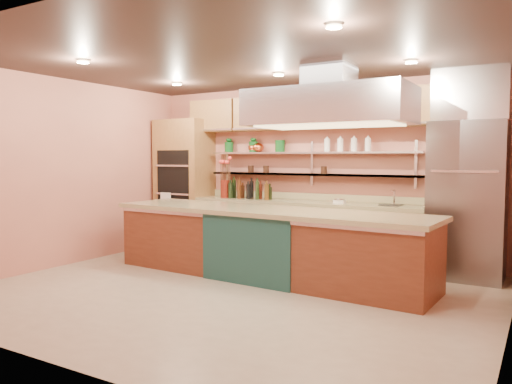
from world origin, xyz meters
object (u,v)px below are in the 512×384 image
Objects in this scene: refrigerator at (467,201)px; island at (265,243)px; green_canister at (280,146)px; copper_kettle at (258,147)px; flower_vase at (225,189)px; kitchen_scale at (340,200)px.

island is (-2.35, -1.31, -0.58)m from refrigerator.
green_canister is (-0.59, 1.54, 1.34)m from island.
island is 22.89× the size of copper_kettle.
refrigerator is 3.44m from copper_kettle.
flower_vase is 2.09m from kitchen_scale.
refrigerator reaches higher than green_canister.
copper_kettle is at bearing 180.00° from green_canister.
kitchen_scale is (-1.80, 0.01, -0.07)m from refrigerator.
kitchen_scale is 1.77m from copper_kettle.
kitchen_scale is at bearing 179.68° from refrigerator.
island is 2.12m from flower_vase.
refrigerator is 3.04m from green_canister.
green_canister reaches higher than island.
kitchen_scale is at bearing 0.00° from flower_vase.
refrigerator is 0.47× the size of island.
refrigerator is 10.72× the size of copper_kettle.
refrigerator is 6.85× the size of flower_vase.
copper_kettle reaches higher than kitchen_scale.
flower_vase is 1.58× the size of green_canister.
kitchen_scale is at bearing 70.65° from island.
kitchen_scale is (2.08, 0.00, -0.11)m from flower_vase.
copper_kettle reaches higher than flower_vase.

